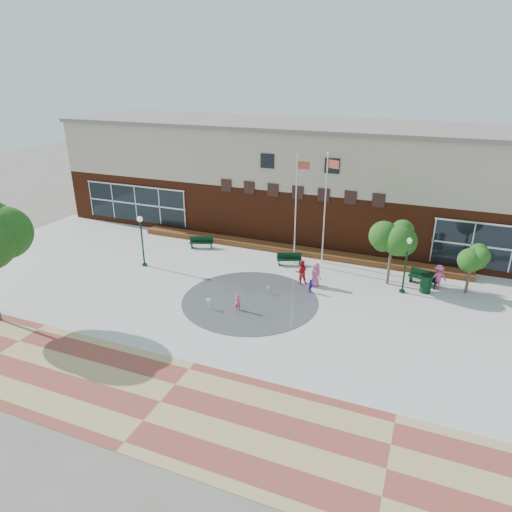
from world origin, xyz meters
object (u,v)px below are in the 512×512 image
at_px(child_splash, 238,302).
at_px(trash_can, 426,284).
at_px(flagpole_right, 326,203).
at_px(flagpole_left, 296,205).
at_px(bench_left, 201,245).

bearing_deg(child_splash, trash_can, -148.29).
relative_size(flagpole_right, child_splash, 7.32).
distance_m(trash_can, child_splash, 12.13).
height_order(flagpole_right, child_splash, flagpole_right).
bearing_deg(trash_can, flagpole_left, 171.08).
bearing_deg(child_splash, flagpole_right, -109.08).
relative_size(flagpole_left, flagpole_right, 0.98).
xyz_separation_m(bench_left, child_splash, (6.82, -8.16, 0.25)).
relative_size(flagpole_left, trash_can, 6.60).
bearing_deg(trash_can, child_splash, -146.83).
xyz_separation_m(flagpole_left, child_splash, (-0.97, -8.08, -3.86)).
distance_m(bench_left, child_splash, 10.64).
bearing_deg(child_splash, bench_left, -51.56).
relative_size(flagpole_right, trash_can, 6.71).
distance_m(flagpole_left, flagpole_right, 2.07).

